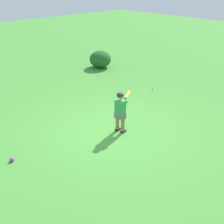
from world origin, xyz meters
The scene contains 5 objects.
ground_plane centered at (0.00, 0.00, 0.00)m, with size 40.00×40.00×0.00m, color #479338.
child_batter centered at (0.14, -0.14, 0.65)m, with size 0.72×0.44×1.08m.
play_ball_near_batter centered at (-2.52, 0.52, 0.05)m, with size 0.09×0.09×0.09m, color purple.
play_ball_midfield centered at (3.03, 1.17, 0.04)m, with size 0.07×0.07×0.07m, color white.
shrub_left_background centered at (3.43, 4.44, 0.36)m, with size 0.92×0.92×0.72m, color #1E5B23.
Camera 1 is at (-4.44, -4.69, 3.66)m, focal length 45.88 mm.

